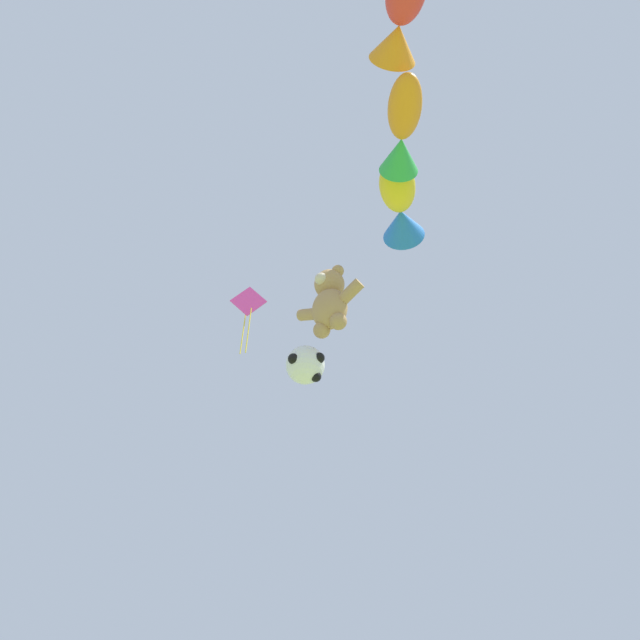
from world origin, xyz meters
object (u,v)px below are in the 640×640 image
at_px(teddy_bear_kite, 329,301).
at_px(fish_kite_tangerine, 402,132).
at_px(diamond_kite, 248,307).
at_px(soccer_ball_kite, 306,365).
at_px(fish_kite_goldfin, 400,205).
at_px(fish_kite_crimson, 401,17).

relative_size(teddy_bear_kite, fish_kite_tangerine, 0.79).
bearing_deg(diamond_kite, soccer_ball_kite, -17.22).
relative_size(teddy_bear_kite, fish_kite_goldfin, 0.72).
distance_m(fish_kite_goldfin, fish_kite_tangerine, 2.36).
distance_m(teddy_bear_kite, soccer_ball_kite, 1.65).
bearing_deg(diamond_kite, teddy_bear_kite, -14.13).
distance_m(teddy_bear_kite, fish_kite_tangerine, 4.11).
bearing_deg(teddy_bear_kite, fish_kite_crimson, -34.51).
distance_m(soccer_ball_kite, diamond_kite, 5.33).
bearing_deg(soccer_ball_kite, fish_kite_tangerine, -16.79).
height_order(teddy_bear_kite, fish_kite_tangerine, fish_kite_tangerine).
relative_size(fish_kite_tangerine, fish_kite_crimson, 1.12).
bearing_deg(fish_kite_crimson, fish_kite_tangerine, 124.52).
xyz_separation_m(soccer_ball_kite, diamond_kite, (-3.16, 0.98, 4.18)).
bearing_deg(fish_kite_crimson, soccer_ball_kite, 149.44).
distance_m(fish_kite_goldfin, fish_kite_crimson, 4.53).
xyz_separation_m(fish_kite_goldfin, fish_kite_tangerine, (1.32, -1.93, -0.32)).
xyz_separation_m(fish_kite_tangerine, fish_kite_crimson, (1.23, -1.79, 0.74)).
relative_size(soccer_ball_kite, fish_kite_tangerine, 0.40).
height_order(soccer_ball_kite, fish_kite_goldfin, fish_kite_goldfin).
distance_m(soccer_ball_kite, fish_kite_crimson, 7.47).
bearing_deg(fish_kite_tangerine, fish_kite_crimson, -55.48).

